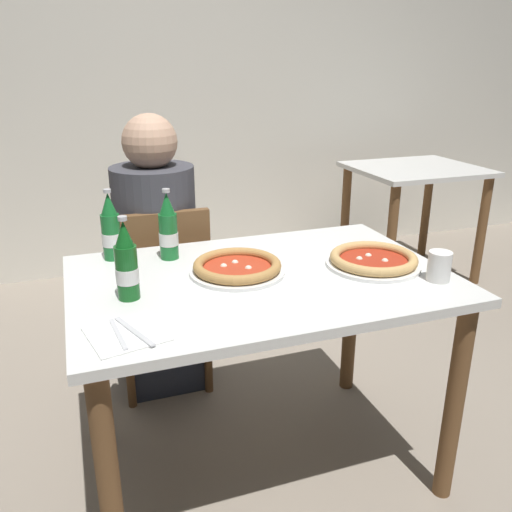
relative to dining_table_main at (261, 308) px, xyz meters
The scene contains 13 objects.
ground_plane 0.64m from the dining_table_main, ahead, with size 8.00×8.00×0.00m, color gray.
back_wall_tiled 2.30m from the dining_table_main, 90.00° to the left, with size 7.00×0.10×2.60m, color silver.
dining_table_main is the anchor object (origin of this frame).
chair_behind_table 0.67m from the dining_table_main, 110.76° to the left, with size 0.40×0.40×0.85m.
diner_seated 0.70m from the dining_table_main, 109.28° to the left, with size 0.34×0.34×1.21m.
dining_table_background 2.13m from the dining_table_main, 41.66° to the left, with size 0.80×0.70×0.75m.
pizza_margherita_near 0.16m from the dining_table_main, 145.84° to the left, with size 0.31×0.31×0.04m.
pizza_marinara_far 0.41m from the dining_table_main, ahead, with size 0.32×0.32×0.04m.
beer_bottle_left 0.47m from the dining_table_main, behind, with size 0.07×0.07×0.25m.
beer_bottle_center 0.42m from the dining_table_main, 133.50° to the left, with size 0.07×0.07×0.25m.
beer_bottle_right 0.58m from the dining_table_main, 143.56° to the left, with size 0.07×0.07×0.25m.
napkin_with_cutlery 0.53m from the dining_table_main, 150.56° to the right, with size 0.21×0.21×0.01m.
paper_cup 0.58m from the dining_table_main, 23.45° to the right, with size 0.07×0.07×0.10m, color white.
Camera 1 is at (-0.54, -1.48, 1.40)m, focal length 37.27 mm.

